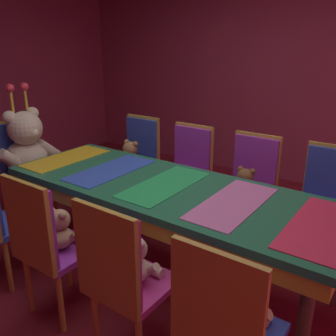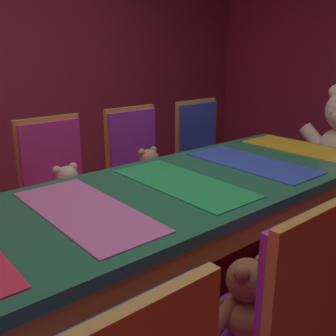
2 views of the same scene
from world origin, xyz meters
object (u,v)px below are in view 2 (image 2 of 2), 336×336
object	(u,v)px
teddy_left_2	(150,170)
teddy_right_1	(245,301)
teddy_left_1	(68,191)
chair_left_2	(137,163)
chair_right_1	(282,319)
banquet_table	(182,199)
chair_left_1	(57,181)
chair_left_3	(202,150)

from	to	relation	value
teddy_left_2	teddy_right_1	xyz separation A→B (m)	(1.36, -0.64, 0.01)
teddy_right_1	teddy_left_1	bearing A→B (deg)	-1.34
chair_left_2	teddy_left_1	bearing A→B (deg)	-75.73
chair_right_1	chair_left_2	bearing A→B (deg)	-21.39
banquet_table	teddy_right_1	size ratio (longest dim) A/B	8.42
chair_left_1	teddy_left_1	distance (m)	0.14
chair_right_1	teddy_right_1	bearing A→B (deg)	0.00
chair_left_1	chair_left_2	xyz separation A→B (m)	(-0.01, 0.61, 0.00)
chair_left_2	teddy_right_1	distance (m)	1.63
chair_left_1	teddy_left_2	bearing A→B (deg)	78.00
teddy_left_2	teddy_left_1	bearing A→B (deg)	-88.79
chair_right_1	teddy_left_2	bearing A→B (deg)	-23.21
banquet_table	teddy_left_2	size ratio (longest dim) A/B	8.80
chair_left_1	teddy_left_2	world-z (taller)	chair_left_1
banquet_table	chair_left_1	xyz separation A→B (m)	(-0.82, -0.29, -0.06)
chair_left_3	chair_right_1	bearing A→B (deg)	-37.91
teddy_left_2	teddy_right_1	world-z (taller)	teddy_right_1
teddy_left_2	teddy_right_1	distance (m)	1.50
banquet_table	chair_left_2	xyz separation A→B (m)	(-0.83, 0.32, -0.06)
chair_left_2	teddy_right_1	size ratio (longest dim) A/B	3.28
banquet_table	teddy_left_2	xyz separation A→B (m)	(-0.69, 0.32, -0.08)
chair_left_2	chair_right_1	distance (m)	1.77
teddy_left_1	chair_left_3	world-z (taller)	chair_left_3
teddy_left_1	chair_left_2	world-z (taller)	chair_left_2
chair_right_1	teddy_right_1	size ratio (longest dim) A/B	3.28
teddy_left_1	teddy_left_2	bearing A→B (deg)	91.21
chair_left_2	teddy_left_2	distance (m)	0.14
chair_left_2	chair_left_3	bearing A→B (deg)	87.04
chair_left_2	chair_left_3	size ratio (longest dim) A/B	1.00
chair_left_1	teddy_left_1	bearing A→B (deg)	0.00
chair_left_3	teddy_right_1	world-z (taller)	chair_left_3
teddy_left_2	chair_right_1	world-z (taller)	chair_right_1
teddy_left_1	chair_left_1	bearing A→B (deg)	-180.00
teddy_left_2	chair_left_1	bearing A→B (deg)	-102.00
chair_left_1	chair_right_1	xyz separation A→B (m)	(1.63, -0.03, 0.00)
chair_right_1	teddy_left_1	bearing A→B (deg)	-1.21
chair_left_3	teddy_right_1	xyz separation A→B (m)	(1.47, -1.26, -0.02)
banquet_table	chair_right_1	distance (m)	0.88
banquet_table	chair_left_1	size ratio (longest dim) A/B	2.57
teddy_left_1	teddy_right_1	world-z (taller)	teddy_right_1
teddy_left_1	teddy_left_2	size ratio (longest dim) A/B	1.01
teddy_right_1	chair_left_2	bearing A→B (deg)	-23.22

